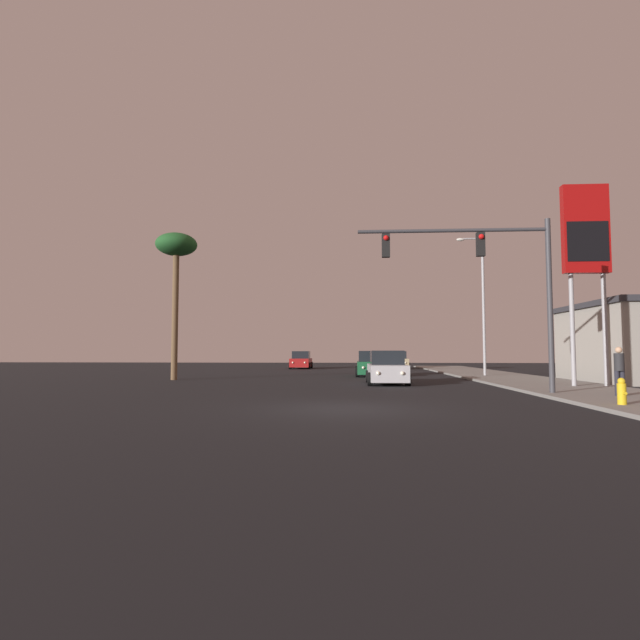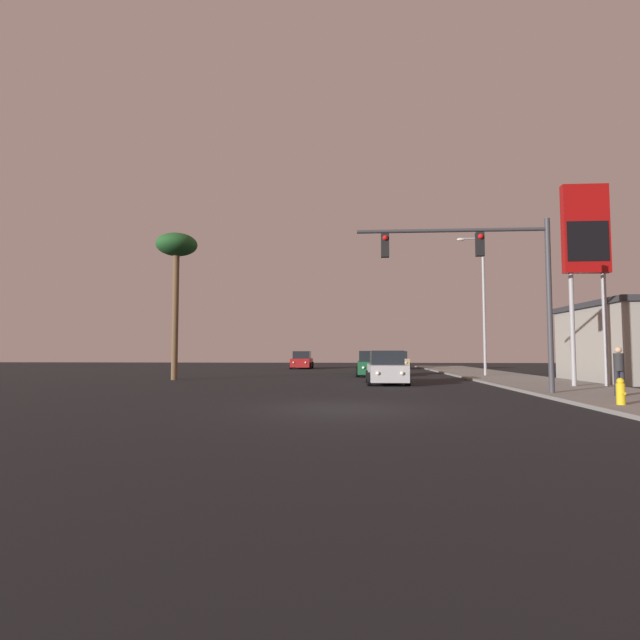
{
  "view_description": "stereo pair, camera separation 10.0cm",
  "coord_description": "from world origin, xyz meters",
  "px_view_note": "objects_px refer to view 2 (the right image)",
  "views": [
    {
      "loc": [
        0.19,
        -14.37,
        1.62
      ],
      "look_at": [
        -1.48,
        13.05,
        3.37
      ],
      "focal_mm": 28.0,
      "sensor_mm": 36.0,
      "label": 1
    },
    {
      "loc": [
        0.29,
        -14.37,
        1.62
      ],
      "look_at": [
        -1.48,
        13.05,
        3.37
      ],
      "focal_mm": 28.0,
      "sensor_mm": 36.0,
      "label": 2
    }
  ],
  "objects_px": {
    "car_tan": "(398,361)",
    "gas_station_sign": "(586,240)",
    "car_red": "(302,361)",
    "fire_hydrant": "(621,392)",
    "street_lamp": "(482,297)",
    "pedestrian_on_sidewalk": "(619,369)",
    "palm_tree_near": "(176,252)",
    "car_green": "(371,365)",
    "traffic_light_mast": "(492,269)",
    "car_silver": "(387,369)"
  },
  "relations": [
    {
      "from": "street_lamp",
      "to": "fire_hydrant",
      "type": "height_order",
      "value": "street_lamp"
    },
    {
      "from": "pedestrian_on_sidewalk",
      "to": "car_red",
      "type": "bearing_deg",
      "value": 114.62
    },
    {
      "from": "palm_tree_near",
      "to": "car_tan",
      "type": "bearing_deg",
      "value": 53.15
    },
    {
      "from": "pedestrian_on_sidewalk",
      "to": "car_tan",
      "type": "bearing_deg",
      "value": 98.92
    },
    {
      "from": "car_green",
      "to": "traffic_light_mast",
      "type": "relative_size",
      "value": 0.6
    },
    {
      "from": "car_red",
      "to": "street_lamp",
      "type": "bearing_deg",
      "value": 130.51
    },
    {
      "from": "car_tan",
      "to": "car_red",
      "type": "distance_m",
      "value": 9.19
    },
    {
      "from": "traffic_light_mast",
      "to": "pedestrian_on_sidewalk",
      "type": "xyz_separation_m",
      "value": [
        3.81,
        -1.25,
        -3.69
      ]
    },
    {
      "from": "street_lamp",
      "to": "palm_tree_near",
      "type": "xyz_separation_m",
      "value": [
        -18.64,
        -4.17,
        2.33
      ]
    },
    {
      "from": "car_green",
      "to": "car_red",
      "type": "height_order",
      "value": "same"
    },
    {
      "from": "street_lamp",
      "to": "palm_tree_near",
      "type": "height_order",
      "value": "street_lamp"
    },
    {
      "from": "gas_station_sign",
      "to": "car_silver",
      "type": "bearing_deg",
      "value": 162.89
    },
    {
      "from": "car_red",
      "to": "traffic_light_mast",
      "type": "height_order",
      "value": "traffic_light_mast"
    },
    {
      "from": "gas_station_sign",
      "to": "pedestrian_on_sidewalk",
      "type": "bearing_deg",
      "value": -105.22
    },
    {
      "from": "car_green",
      "to": "gas_station_sign",
      "type": "height_order",
      "value": "gas_station_sign"
    },
    {
      "from": "car_silver",
      "to": "fire_hydrant",
      "type": "bearing_deg",
      "value": 118.42
    },
    {
      "from": "pedestrian_on_sidewalk",
      "to": "palm_tree_near",
      "type": "relative_size",
      "value": 0.19
    },
    {
      "from": "fire_hydrant",
      "to": "palm_tree_near",
      "type": "bearing_deg",
      "value": 142.78
    },
    {
      "from": "car_green",
      "to": "street_lamp",
      "type": "height_order",
      "value": "street_lamp"
    },
    {
      "from": "street_lamp",
      "to": "pedestrian_on_sidewalk",
      "type": "xyz_separation_m",
      "value": [
        0.73,
        -14.86,
        -4.08
      ]
    },
    {
      "from": "street_lamp",
      "to": "fire_hydrant",
      "type": "xyz_separation_m",
      "value": [
        -0.74,
        -17.77,
        -4.63
      ]
    },
    {
      "from": "car_green",
      "to": "fire_hydrant",
      "type": "height_order",
      "value": "car_green"
    },
    {
      "from": "traffic_light_mast",
      "to": "palm_tree_near",
      "type": "bearing_deg",
      "value": 148.77
    },
    {
      "from": "car_red",
      "to": "car_silver",
      "type": "distance_m",
      "value": 23.61
    },
    {
      "from": "car_green",
      "to": "street_lamp",
      "type": "bearing_deg",
      "value": 172.55
    },
    {
      "from": "car_tan",
      "to": "fire_hydrant",
      "type": "height_order",
      "value": "car_tan"
    },
    {
      "from": "car_tan",
      "to": "gas_station_sign",
      "type": "distance_m",
      "value": 26.55
    },
    {
      "from": "street_lamp",
      "to": "palm_tree_near",
      "type": "relative_size",
      "value": 1.05
    },
    {
      "from": "car_green",
      "to": "palm_tree_near",
      "type": "relative_size",
      "value": 0.5
    },
    {
      "from": "car_red",
      "to": "traffic_light_mast",
      "type": "xyz_separation_m",
      "value": [
        10.12,
        -29.14,
        3.96
      ]
    },
    {
      "from": "car_tan",
      "to": "car_red",
      "type": "xyz_separation_m",
      "value": [
        -9.19,
        0.19,
        0.0
      ]
    },
    {
      "from": "car_tan",
      "to": "fire_hydrant",
      "type": "distance_m",
      "value": 33.28
    },
    {
      "from": "palm_tree_near",
      "to": "pedestrian_on_sidewalk",
      "type": "bearing_deg",
      "value": -28.89
    },
    {
      "from": "car_silver",
      "to": "gas_station_sign",
      "type": "distance_m",
      "value": 10.84
    },
    {
      "from": "car_green",
      "to": "pedestrian_on_sidewalk",
      "type": "xyz_separation_m",
      "value": [
        7.82,
        -15.86,
        0.27
      ]
    },
    {
      "from": "car_red",
      "to": "street_lamp",
      "type": "relative_size",
      "value": 0.48
    },
    {
      "from": "car_tan",
      "to": "pedestrian_on_sidewalk",
      "type": "relative_size",
      "value": 2.58
    },
    {
      "from": "fire_hydrant",
      "to": "pedestrian_on_sidewalk",
      "type": "bearing_deg",
      "value": 63.2
    },
    {
      "from": "gas_station_sign",
      "to": "palm_tree_near",
      "type": "bearing_deg",
      "value": 164.77
    },
    {
      "from": "pedestrian_on_sidewalk",
      "to": "palm_tree_near",
      "type": "height_order",
      "value": "palm_tree_near"
    },
    {
      "from": "car_silver",
      "to": "palm_tree_near",
      "type": "relative_size",
      "value": 0.5
    },
    {
      "from": "car_red",
      "to": "pedestrian_on_sidewalk",
      "type": "bearing_deg",
      "value": 114.78
    },
    {
      "from": "car_tan",
      "to": "gas_station_sign",
      "type": "bearing_deg",
      "value": 103.84
    },
    {
      "from": "car_red",
      "to": "pedestrian_on_sidewalk",
      "type": "xyz_separation_m",
      "value": [
        13.93,
        -30.39,
        0.27
      ]
    },
    {
      "from": "car_silver",
      "to": "street_lamp",
      "type": "xyz_separation_m",
      "value": [
        6.62,
        7.13,
        4.36
      ]
    },
    {
      "from": "traffic_light_mast",
      "to": "street_lamp",
      "type": "distance_m",
      "value": 13.95
    },
    {
      "from": "car_tan",
      "to": "gas_station_sign",
      "type": "xyz_separation_m",
      "value": [
        6.11,
        -25.16,
        5.86
      ]
    },
    {
      "from": "street_lamp",
      "to": "gas_station_sign",
      "type": "xyz_separation_m",
      "value": [
        2.1,
        -9.82,
        1.5
      ]
    },
    {
      "from": "fire_hydrant",
      "to": "car_green",
      "type": "bearing_deg",
      "value": 108.69
    },
    {
      "from": "car_tan",
      "to": "street_lamp",
      "type": "relative_size",
      "value": 0.48
    }
  ]
}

